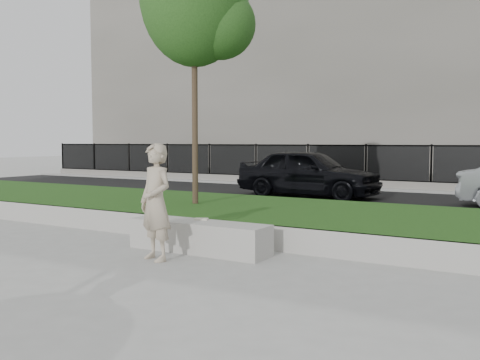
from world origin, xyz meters
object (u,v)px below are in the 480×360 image
Objects in this scene: stone_bench at (199,237)px; young_tree at (198,0)px; book at (201,219)px; man at (156,202)px; car_dark at (309,173)px.

stone_bench is 5.33m from young_tree.
stone_bench is 11.20× the size of book.
stone_bench is 0.40× the size of young_tree.
man reaches higher than car_dark.
stone_bench is 1.02m from man.
man is 8.98m from car_dark.
car_dark is (-1.58, 7.90, 0.29)m from book.
young_tree reaches higher than man.
book is at bearing 99.41° from man.
stone_bench is 0.31m from book.
man is at bearing -103.49° from stone_bench.
book is at bearing -54.43° from young_tree.
man is at bearing -121.22° from book.
book is 5.03m from young_tree.
man is 1.03m from book.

